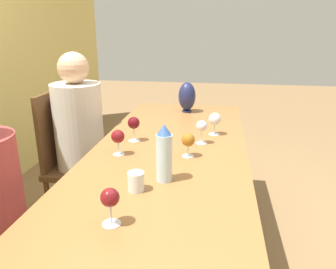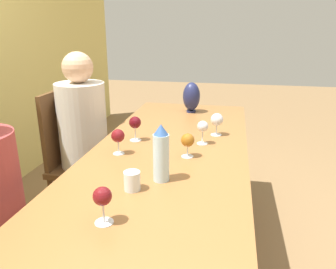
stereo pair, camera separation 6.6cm
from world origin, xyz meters
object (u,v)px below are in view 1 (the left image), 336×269
at_px(wine_glass_5, 134,124).
at_px(water_tumbler, 136,181).
at_px(wine_glass_3, 188,140).
at_px(water_bottle, 164,154).
at_px(chair_far, 71,157).
at_px(wine_glass_2, 118,137).
at_px(wine_glass_6, 202,127).
at_px(wine_glass_0, 110,199).
at_px(person_far, 81,137).
at_px(wine_glass_1, 215,119).
at_px(vase, 187,97).

bearing_deg(wine_glass_5, water_tumbler, -164.59).
bearing_deg(wine_glass_3, wine_glass_5, 60.48).
bearing_deg(water_bottle, chair_far, 46.97).
bearing_deg(water_tumbler, chair_far, 39.33).
distance_m(water_tumbler, wine_glass_2, 0.42).
bearing_deg(water_tumbler, wine_glass_3, -23.52).
xyz_separation_m(wine_glass_6, chair_far, (0.25, 0.95, -0.35)).
bearing_deg(water_bottle, wine_glass_2, 48.05).
height_order(wine_glass_0, chair_far, chair_far).
bearing_deg(wine_glass_6, person_far, 73.43).
height_order(water_bottle, wine_glass_3, water_bottle).
bearing_deg(wine_glass_5, person_far, 59.11).
bearing_deg(chair_far, wine_glass_5, -116.52).
bearing_deg(wine_glass_2, wine_glass_6, -60.19).
height_order(water_bottle, wine_glass_2, water_bottle).
bearing_deg(person_far, wine_glass_3, -120.31).
relative_size(wine_glass_2, wine_glass_6, 1.00).
bearing_deg(wine_glass_3, wine_glass_1, -18.15).
xyz_separation_m(wine_glass_1, person_far, (0.08, 0.93, -0.19)).
distance_m(wine_glass_3, wine_glass_6, 0.22).
bearing_deg(wine_glass_1, wine_glass_2, 130.30).
height_order(water_tumbler, chair_far, chair_far).
bearing_deg(wine_glass_2, wine_glass_5, -6.88).
bearing_deg(person_far, wine_glass_1, -94.82).
bearing_deg(water_bottle, wine_glass_6, -14.76).
xyz_separation_m(water_tumbler, wine_glass_0, (-0.25, 0.02, 0.06)).
height_order(vase, person_far, person_far).
height_order(water_bottle, wine_glass_6, water_bottle).
distance_m(wine_glass_5, wine_glass_6, 0.40).
bearing_deg(wine_glass_2, wine_glass_3, -85.22).
bearing_deg(chair_far, person_far, -90.00).
height_order(water_bottle, vase, water_bottle).
xyz_separation_m(vase, wine_glass_6, (-0.71, -0.16, -0.02)).
bearing_deg(person_far, vase, -56.63).
height_order(chair_far, person_far, person_far).
relative_size(wine_glass_1, wine_glass_6, 1.02).
relative_size(water_tumbler, person_far, 0.06).
height_order(vase, wine_glass_5, vase).
xyz_separation_m(wine_glass_0, person_far, (1.13, 0.60, -0.19)).
distance_m(wine_glass_0, chair_far, 1.37).
relative_size(wine_glass_0, person_far, 0.11).
height_order(wine_glass_5, chair_far, chair_far).
bearing_deg(person_far, chair_far, 90.00).
bearing_deg(wine_glass_0, vase, -3.59).
bearing_deg(wine_glass_5, wine_glass_2, 173.12).
height_order(wine_glass_2, person_far, person_far).
distance_m(chair_far, person_far, 0.18).
height_order(wine_glass_3, wine_glass_5, wine_glass_5).
relative_size(vase, wine_glass_1, 1.68).
bearing_deg(wine_glass_0, wine_glass_1, -17.42).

